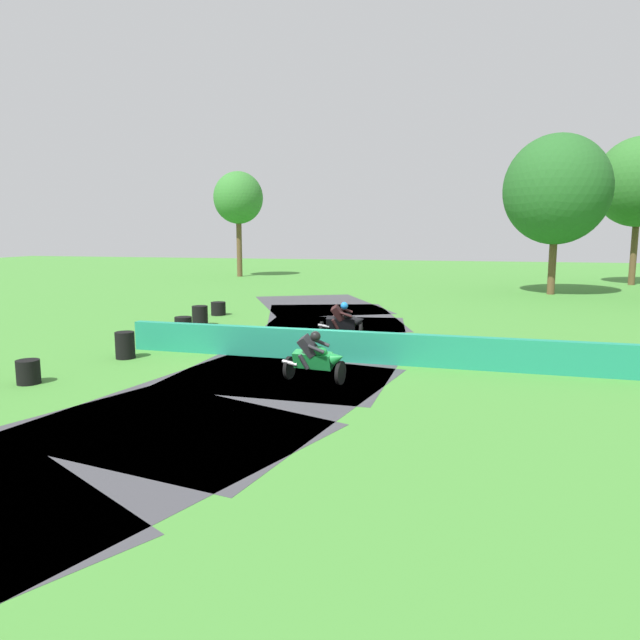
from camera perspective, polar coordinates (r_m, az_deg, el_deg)
ground_plane at (r=17.38m, az=-1.39°, el=-3.82°), size 120.00×120.00×0.00m
track_asphalt at (r=17.84m, az=-5.82°, el=-3.52°), size 11.22×35.40×0.01m
safety_barrier at (r=16.56m, az=17.02°, el=-3.24°), size 22.27×0.98×0.90m
motorcycle_lead_green at (r=14.54m, az=-0.44°, el=-3.72°), size 1.70×0.95×1.43m
motorcycle_chase_black at (r=20.45m, az=2.26°, el=-0.11°), size 1.68×0.90×1.43m
tire_stack_mid_a at (r=16.25m, az=-26.65°, el=-4.56°), size 0.57×0.57×0.60m
tire_stack_mid_b at (r=18.32m, az=-18.54°, el=-2.35°), size 0.57×0.57×0.80m
tire_stack_far at (r=20.93m, az=-13.22°, el=-0.79°), size 0.60×0.60×0.80m
tire_stack_extra_a at (r=23.85m, az=-11.67°, el=0.41°), size 0.62×0.62×0.80m
tire_stack_extra_b at (r=26.69m, az=-9.92°, el=1.11°), size 0.66×0.66×0.60m
tree_far_right at (r=46.67m, az=28.79°, el=11.74°), size 5.84×5.84×10.18m
tree_mid_rise at (r=49.36m, az=-8.00°, el=11.71°), size 4.06×4.06×8.61m
tree_behind_barrier at (r=37.64m, az=22.16°, el=11.73°), size 6.11×6.11×9.39m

